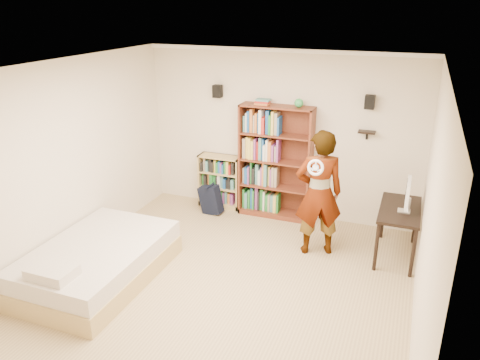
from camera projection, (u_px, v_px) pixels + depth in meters
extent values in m
cube|color=tan|center=(221.00, 290.00, 5.83)|extent=(4.50, 5.00, 0.01)
cube|color=beige|center=(280.00, 135.00, 7.52)|extent=(4.50, 0.02, 2.70)
cube|color=beige|center=(72.00, 320.00, 3.16)|extent=(4.50, 0.02, 2.70)
cube|color=beige|center=(60.00, 166.00, 6.09)|extent=(0.02, 5.00, 2.70)
cube|color=beige|center=(429.00, 221.00, 4.59)|extent=(0.02, 5.00, 2.70)
cube|color=white|center=(217.00, 70.00, 4.86)|extent=(4.50, 5.00, 0.02)
cube|color=white|center=(283.00, 50.00, 7.02)|extent=(4.50, 0.06, 0.06)
cube|color=white|center=(46.00, 130.00, 2.71)|extent=(4.50, 0.06, 0.06)
cube|color=white|center=(47.00, 63.00, 5.61)|extent=(0.06, 5.00, 0.06)
cube|color=white|center=(447.00, 85.00, 4.12)|extent=(0.06, 5.00, 0.06)
cube|color=black|center=(217.00, 91.00, 7.55)|extent=(0.14, 0.12, 0.20)
cube|color=black|center=(370.00, 102.00, 6.75)|extent=(0.14, 0.12, 0.20)
cube|color=black|center=(367.00, 132.00, 6.92)|extent=(0.25, 0.16, 0.02)
imported|color=black|center=(319.00, 193.00, 6.40)|extent=(0.77, 0.66, 1.80)
torus|color=white|center=(316.00, 168.00, 5.94)|extent=(0.21, 0.08, 0.22)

